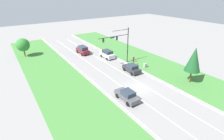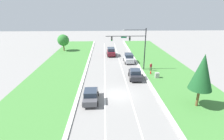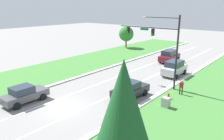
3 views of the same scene
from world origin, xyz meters
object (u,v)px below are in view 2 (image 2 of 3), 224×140
Objects in this scene: traffic_signal_mast at (134,43)px; oak_near_left_tree at (63,40)px; charcoal_sedan at (135,74)px; fire_hydrant at (151,73)px; graphite_sedan at (91,95)px; silver_suv at (129,58)px; utility_cabinet at (157,75)px; conifer_near_right_tree at (202,72)px; pedestrian at (151,67)px; burgundy_suv at (111,52)px.

traffic_signal_mast is 25.47m from oak_near_left_tree.
charcoal_sedan is 4.00m from fire_hydrant.
silver_suv is (7.51, 18.00, 0.18)m from graphite_sedan.
charcoal_sedan is (-0.48, -4.95, -4.68)m from traffic_signal_mast.
utility_cabinet is (11.30, 7.96, -0.36)m from graphite_sedan.
charcoal_sedan is at bearing 123.28° from conifer_near_right_tree.
pedestrian is at bearing -41.57° from oak_near_left_tree.
graphite_sedan is (-7.28, -7.80, -0.01)m from charcoal_sedan.
oak_near_left_tree reaches higher than pedestrian.
traffic_signal_mast is at bearing 126.54° from utility_cabinet.
conifer_near_right_tree is 1.41× the size of oak_near_left_tree.
conifer_near_right_tree is (13.60, -1.83, 3.77)m from graphite_sedan.
burgundy_suv is (-3.66, 16.75, 0.21)m from charcoal_sedan.
silver_suv is 4.55× the size of utility_cabinet.
fire_hydrant is at bearing -66.11° from burgundy_suv.
oak_near_left_tree is (-21.29, 18.88, 2.27)m from pedestrian.
charcoal_sedan is 2.66× the size of pedestrian.
charcoal_sedan reaches higher than utility_cabinet.
charcoal_sedan reaches higher than pedestrian.
utility_cabinet is at bearing -69.71° from silver_suv.
conifer_near_right_tree is (2.46, -13.66, 3.70)m from pedestrian.
oak_near_left_tree is at bearing 133.31° from utility_cabinet.
utility_cabinet is 0.60× the size of pedestrian.
conifer_near_right_tree is (9.97, -26.37, 3.55)m from burgundy_suv.
traffic_signal_mast is at bearing 87.21° from charcoal_sedan.
conifer_near_right_tree reaches higher than burgundy_suv.
burgundy_suv is at bearing 105.00° from charcoal_sedan.
silver_suv is 7.16m from pedestrian.
conifer_near_right_tree reaches higher than graphite_sedan.
traffic_signal_mast is 1.87× the size of graphite_sedan.
traffic_signal_mast is 11.97× the size of fire_hydrant.
pedestrian is 0.35× the size of oak_near_left_tree.
silver_suv is at bearing -60.97° from burgundy_suv.
charcoal_sedan is 12.11m from conifer_near_right_tree.
silver_suv reaches higher than pedestrian.
utility_cabinet is 2.03m from fire_hydrant.
silver_suv is (-0.24, 5.25, -4.50)m from traffic_signal_mast.
silver_suv is 8.74m from fire_hydrant.
pedestrian is 2.10m from fire_hydrant.
traffic_signal_mast reaches higher than conifer_near_right_tree.
burgundy_suv is (-4.13, 11.79, -4.47)m from traffic_signal_mast.
silver_suv is 21.05m from conifer_near_right_tree.
burgundy_suv is at bearing 81.07° from graphite_sedan.
burgundy_suv is 14.77m from pedestrian.
traffic_signal_mast reaches higher than graphite_sedan.
oak_near_left_tree reaches higher than burgundy_suv.
oak_near_left_tree is (-21.45, 22.75, 2.70)m from utility_cabinet.
conifer_near_right_tree is (5.84, -14.58, -0.92)m from traffic_signal_mast.
pedestrian is at bearing -15.17° from traffic_signal_mast.
pedestrian is at bearing 48.93° from charcoal_sedan.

